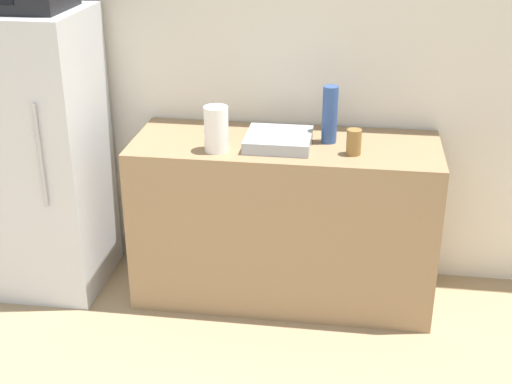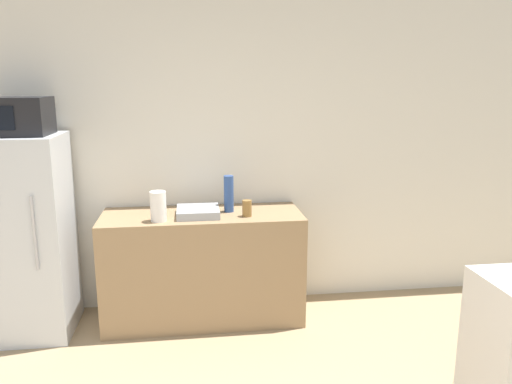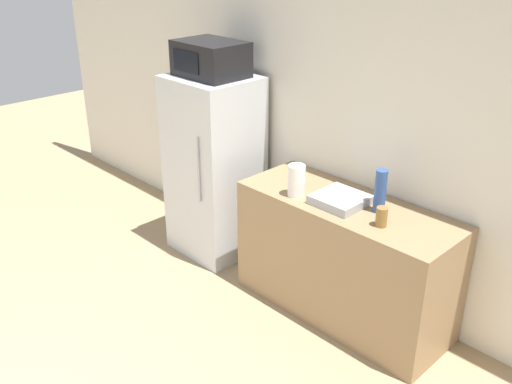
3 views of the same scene
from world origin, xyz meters
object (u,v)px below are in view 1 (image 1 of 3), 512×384
at_px(refrigerator, 35,154).
at_px(bottle_short, 354,142).
at_px(bottle_tall, 330,115).
at_px(paper_towel_roll, 216,129).

relative_size(refrigerator, bottle_short, 11.99).
bearing_deg(refrigerator, bottle_short, -2.60).
xyz_separation_m(bottle_tall, paper_towel_roll, (-0.54, -0.21, -0.03)).
xyz_separation_m(bottle_tall, bottle_short, (0.13, -0.16, -0.08)).
distance_m(bottle_tall, bottle_short, 0.22).
height_order(bottle_short, paper_towel_roll, paper_towel_roll).
height_order(bottle_tall, bottle_short, bottle_tall).
distance_m(bottle_tall, paper_towel_roll, 0.58).
relative_size(refrigerator, paper_towel_roll, 6.76).
distance_m(refrigerator, paper_towel_roll, 1.06).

